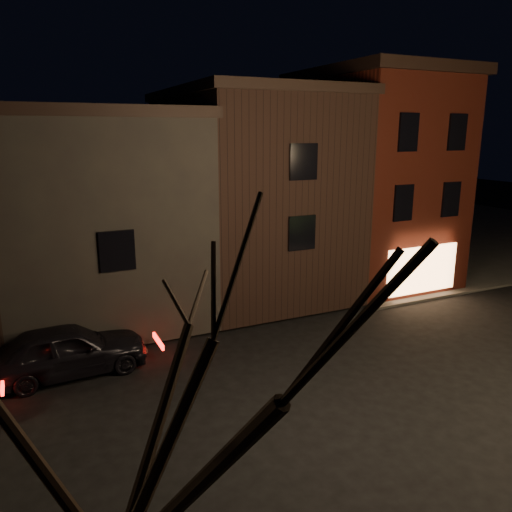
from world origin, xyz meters
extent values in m
plane|color=black|center=(0.00, 0.00, 0.00)|extent=(120.00, 120.00, 0.00)
cube|color=#2D2B28|center=(20.00, 20.00, 0.06)|extent=(30.00, 30.00, 0.12)
cube|color=#47150C|center=(8.00, 9.50, 5.12)|extent=(6.00, 8.00, 10.00)
cube|color=black|center=(8.00, 9.50, 10.37)|extent=(6.50, 8.50, 0.50)
cube|color=#E8A468|center=(8.00, 5.45, 1.42)|extent=(4.00, 0.12, 2.20)
cube|color=black|center=(1.50, 10.50, 4.62)|extent=(7.00, 10.00, 9.00)
cube|color=black|center=(1.50, 10.50, 9.32)|extent=(7.30, 10.30, 0.40)
cube|color=black|center=(-5.75, 10.50, 4.12)|extent=(7.50, 10.00, 8.00)
cube|color=black|center=(-5.75, 10.50, 8.32)|extent=(7.80, 10.30, 0.40)
imported|color=black|center=(-7.68, 4.50, 0.84)|extent=(5.05, 2.25, 1.69)
camera|label=1|loc=(-8.47, -11.46, 7.68)|focal=35.00mm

